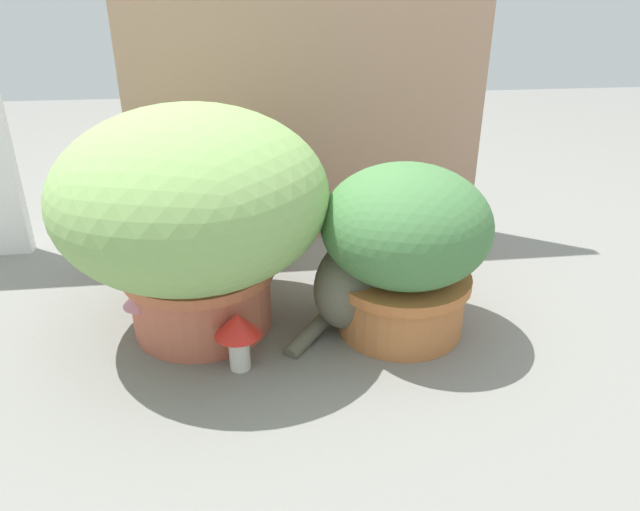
% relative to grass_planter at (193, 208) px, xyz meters
% --- Properties ---
extents(ground_plane, '(6.00, 6.00, 0.00)m').
position_rel_grass_planter_xyz_m(ground_plane, '(0.25, -0.08, -0.29)').
color(ground_plane, gray).
extents(cardboard_backdrop, '(1.03, 0.03, 0.91)m').
position_rel_grass_planter_xyz_m(cardboard_backdrop, '(0.30, 0.49, 0.16)').
color(cardboard_backdrop, tan).
rests_on(cardboard_backdrop, ground).
extents(grass_planter, '(0.58, 0.58, 0.51)m').
position_rel_grass_planter_xyz_m(grass_planter, '(0.00, 0.00, 0.00)').
color(grass_planter, '#BF6449').
rests_on(grass_planter, ground).
extents(leafy_planter, '(0.37, 0.37, 0.39)m').
position_rel_grass_planter_xyz_m(leafy_planter, '(0.45, -0.07, -0.08)').
color(leafy_planter, '#BC713D').
rests_on(leafy_planter, ground).
extents(cat, '(0.34, 0.31, 0.32)m').
position_rel_grass_planter_xyz_m(cat, '(0.37, -0.02, -0.17)').
color(cat, '#5E5C4B').
rests_on(cat, ground).
extents(mushroom_ornament_pink, '(0.08, 0.08, 0.14)m').
position_rel_grass_planter_xyz_m(mushroom_ornament_pink, '(-0.12, -0.06, -0.19)').
color(mushroom_ornament_pink, silver).
rests_on(mushroom_ornament_pink, ground).
extents(mushroom_ornament_red, '(0.10, 0.10, 0.13)m').
position_rel_grass_planter_xyz_m(mushroom_ornament_red, '(0.08, -0.18, -0.20)').
color(mushroom_ornament_red, silver).
rests_on(mushroom_ornament_red, ground).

